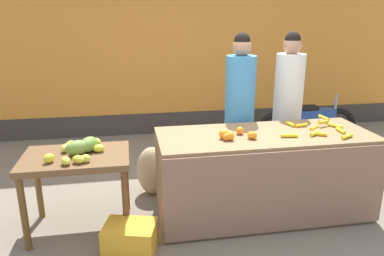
{
  "coord_description": "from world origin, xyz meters",
  "views": [
    {
      "loc": [
        -0.87,
        -3.28,
        1.99
      ],
      "look_at": [
        -0.26,
        0.15,
        0.91
      ],
      "focal_mm": 34.29,
      "sensor_mm": 36.0,
      "label": 1
    }
  ],
  "objects_px": {
    "vendor_woman_blue_shirt": "(239,112)",
    "produce_sack": "(152,171)",
    "parked_motorcycle": "(307,125)",
    "produce_crate": "(130,238)",
    "vendor_woman_white_shirt": "(287,108)"
  },
  "relations": [
    {
      "from": "produce_crate",
      "to": "produce_sack",
      "type": "relative_size",
      "value": 0.77
    },
    {
      "from": "vendor_woman_blue_shirt",
      "to": "vendor_woman_white_shirt",
      "type": "xyz_separation_m",
      "value": [
        0.63,
        0.08,
        0.0
      ]
    },
    {
      "from": "vendor_woman_blue_shirt",
      "to": "produce_sack",
      "type": "bearing_deg",
      "value": -176.66
    },
    {
      "from": "parked_motorcycle",
      "to": "produce_crate",
      "type": "xyz_separation_m",
      "value": [
        -2.68,
        -2.07,
        -0.27
      ]
    },
    {
      "from": "parked_motorcycle",
      "to": "produce_sack",
      "type": "distance_m",
      "value": 2.61
    },
    {
      "from": "vendor_woman_blue_shirt",
      "to": "parked_motorcycle",
      "type": "bearing_deg",
      "value": 34.58
    },
    {
      "from": "vendor_woman_blue_shirt",
      "to": "produce_sack",
      "type": "relative_size",
      "value": 3.19
    },
    {
      "from": "vendor_woman_white_shirt",
      "to": "parked_motorcycle",
      "type": "xyz_separation_m",
      "value": [
        0.75,
        0.87,
        -0.51
      ]
    },
    {
      "from": "vendor_woman_white_shirt",
      "to": "parked_motorcycle",
      "type": "bearing_deg",
      "value": 49.23
    },
    {
      "from": "produce_crate",
      "to": "produce_sack",
      "type": "height_order",
      "value": "produce_sack"
    },
    {
      "from": "parked_motorcycle",
      "to": "produce_crate",
      "type": "bearing_deg",
      "value": -142.3
    },
    {
      "from": "parked_motorcycle",
      "to": "produce_crate",
      "type": "height_order",
      "value": "parked_motorcycle"
    },
    {
      "from": "vendor_woman_white_shirt",
      "to": "produce_crate",
      "type": "relative_size",
      "value": 4.13
    },
    {
      "from": "vendor_woman_white_shirt",
      "to": "produce_sack",
      "type": "distance_m",
      "value": 1.78
    },
    {
      "from": "parked_motorcycle",
      "to": "produce_crate",
      "type": "distance_m",
      "value": 3.4
    }
  ]
}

